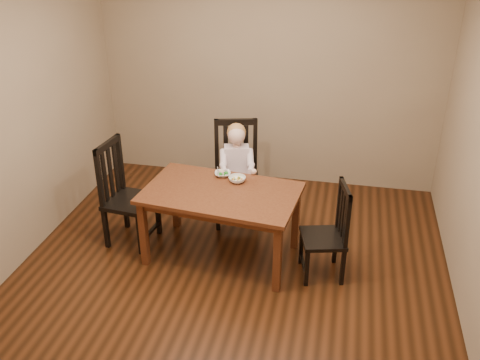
% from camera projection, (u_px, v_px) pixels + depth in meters
% --- Properties ---
extents(room, '(4.01, 4.01, 2.71)m').
position_uv_depth(room, '(231.00, 137.00, 4.43)').
color(room, '#46210E').
rests_on(room, ground).
extents(dining_table, '(1.50, 1.00, 0.71)m').
position_uv_depth(dining_table, '(221.00, 199.00, 4.97)').
color(dining_table, '#451F10').
rests_on(dining_table, room).
extents(chair_child, '(0.57, 0.55, 1.09)m').
position_uv_depth(chair_child, '(236.00, 174.00, 5.66)').
color(chair_child, black).
rests_on(chair_child, room).
extents(chair_left, '(0.49, 0.51, 1.07)m').
position_uv_depth(chair_left, '(125.00, 195.00, 5.28)').
color(chair_left, black).
rests_on(chair_left, room).
extents(chair_right, '(0.46, 0.48, 0.92)m').
position_uv_depth(chair_right, '(328.00, 233.00, 4.80)').
color(chair_right, black).
rests_on(chair_right, room).
extents(toddler, '(0.43, 0.49, 0.58)m').
position_uv_depth(toddler, '(237.00, 164.00, 5.55)').
color(toddler, silver).
rests_on(toddler, chair_child).
extents(bowl_peas, '(0.19, 0.19, 0.04)m').
position_uv_depth(bowl_peas, '(223.00, 174.00, 5.21)').
color(bowl_peas, white).
rests_on(bowl_peas, dining_table).
extents(bowl_veg, '(0.17, 0.17, 0.05)m').
position_uv_depth(bowl_veg, '(237.00, 179.00, 5.09)').
color(bowl_veg, white).
rests_on(bowl_veg, dining_table).
extents(fork, '(0.05, 0.12, 0.05)m').
position_uv_depth(fork, '(218.00, 172.00, 5.19)').
color(fork, silver).
rests_on(fork, bowl_peas).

